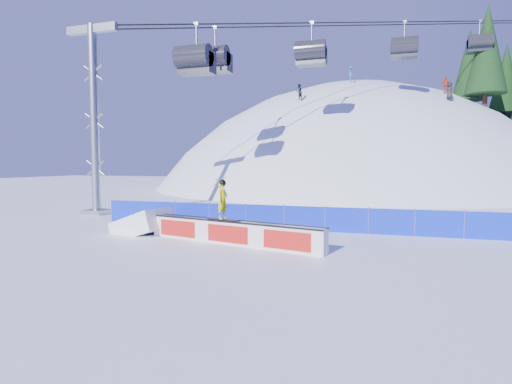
% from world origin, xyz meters
% --- Properties ---
extents(ground, '(160.00, 160.00, 0.00)m').
position_xyz_m(ground, '(0.00, 0.00, 0.00)').
color(ground, white).
rests_on(ground, ground).
extents(snow_hill, '(64.00, 64.00, 64.00)m').
position_xyz_m(snow_hill, '(0.00, 42.00, -18.00)').
color(snow_hill, white).
rests_on(snow_hill, ground).
extents(safety_fence, '(22.05, 0.05, 1.30)m').
position_xyz_m(safety_fence, '(0.00, 4.50, 0.60)').
color(safety_fence, '#0C25CA').
rests_on(safety_fence, ground).
extents(chairlift, '(40.80, 41.70, 22.00)m').
position_xyz_m(chairlift, '(4.74, 27.49, 16.89)').
color(chairlift, '#91969E').
rests_on(chairlift, ground).
extents(rail_box, '(8.00, 2.52, 0.97)m').
position_xyz_m(rail_box, '(-2.26, 0.42, 0.48)').
color(rail_box, white).
rests_on(rail_box, ground).
extents(snow_ramp, '(3.08, 2.33, 1.71)m').
position_xyz_m(snow_ramp, '(-7.17, 1.65, 0.00)').
color(snow_ramp, white).
rests_on(snow_ramp, ground).
extents(snowboarder, '(1.59, 0.66, 1.64)m').
position_xyz_m(snowboarder, '(-2.66, 0.52, 1.78)').
color(snowboarder, black).
rests_on(snowboarder, rail_box).
extents(distant_skiers, '(15.79, 7.10, 4.65)m').
position_xyz_m(distant_skiers, '(3.02, 30.70, 11.83)').
color(distant_skiers, black).
rests_on(distant_skiers, ground).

